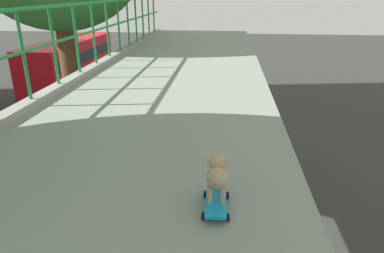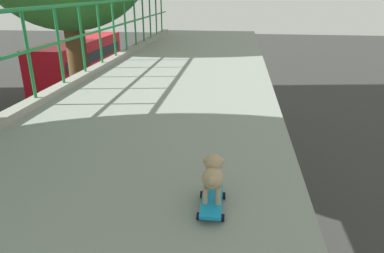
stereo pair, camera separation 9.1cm
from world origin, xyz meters
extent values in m
cylinder|color=#1A793A|center=(-0.25, 5.41, 5.81)|extent=(0.04, 0.04, 1.15)
cylinder|color=#1A793A|center=(-0.25, 6.24, 5.81)|extent=(0.04, 0.04, 1.15)
cylinder|color=#1A793A|center=(-0.25, 7.08, 5.81)|extent=(0.04, 0.04, 1.15)
cylinder|color=#1A793A|center=(-0.25, 7.91, 5.81)|extent=(0.04, 0.04, 1.15)
cylinder|color=#1A793A|center=(-0.25, 8.74, 5.81)|extent=(0.04, 0.04, 1.15)
cylinder|color=#1A793A|center=(-0.25, 9.58, 5.81)|extent=(0.04, 0.04, 1.15)
cylinder|color=#1A793A|center=(-0.25, 10.41, 5.81)|extent=(0.04, 0.04, 1.15)
cylinder|color=#1A793A|center=(-0.25, 11.24, 5.81)|extent=(0.04, 0.04, 1.15)
cylinder|color=#1A793A|center=(-0.25, 12.07, 5.81)|extent=(0.04, 0.04, 1.15)
cylinder|color=#1A793A|center=(-0.25, 12.91, 5.81)|extent=(0.04, 0.04, 1.15)
cylinder|color=#1A793A|center=(-0.25, 13.74, 5.81)|extent=(0.04, 0.04, 1.15)
cube|color=red|center=(-8.52, 24.51, 1.85)|extent=(2.53, 10.14, 3.14)
cube|color=black|center=(-8.52, 24.51, 2.40)|extent=(2.55, 9.33, 0.70)
cylinder|color=black|center=(-7.31, 28.06, 0.48)|extent=(0.28, 0.96, 0.96)
cylinder|color=black|center=(-9.74, 28.06, 0.48)|extent=(0.28, 0.96, 0.96)
cylinder|color=black|center=(-7.31, 21.72, 0.48)|extent=(0.28, 0.96, 0.96)
cylinder|color=black|center=(-9.74, 21.72, 0.48)|extent=(0.28, 0.96, 0.96)
cylinder|color=brown|center=(-2.30, 11.11, 3.20)|extent=(0.59, 0.59, 6.41)
cube|color=#128ECF|center=(2.34, 3.27, 5.20)|extent=(0.16, 0.43, 0.02)
cylinder|color=black|center=(2.42, 3.41, 5.16)|extent=(0.02, 0.05, 0.05)
cylinder|color=black|center=(2.25, 3.40, 5.16)|extent=(0.02, 0.05, 0.05)
cylinder|color=black|center=(2.42, 3.13, 5.16)|extent=(0.02, 0.05, 0.05)
cylinder|color=black|center=(2.26, 3.13, 5.16)|extent=(0.02, 0.05, 0.05)
cylinder|color=tan|center=(2.38, 3.39, 5.27)|extent=(0.04, 0.04, 0.12)
cylinder|color=tan|center=(2.29, 3.38, 5.27)|extent=(0.04, 0.04, 0.12)
cylinder|color=tan|center=(2.38, 3.22, 5.27)|extent=(0.04, 0.04, 0.12)
cylinder|color=tan|center=(2.29, 3.22, 5.27)|extent=(0.04, 0.04, 0.12)
ellipsoid|color=tan|center=(2.34, 3.30, 5.37)|extent=(0.15, 0.23, 0.14)
sphere|color=tan|center=(2.34, 3.40, 5.44)|extent=(0.14, 0.14, 0.14)
ellipsoid|color=tan|center=(2.33, 3.46, 5.43)|extent=(0.05, 0.06, 0.04)
sphere|color=tan|center=(2.39, 3.40, 5.45)|extent=(0.06, 0.06, 0.06)
sphere|color=tan|center=(2.28, 3.40, 5.45)|extent=(0.06, 0.06, 0.06)
sphere|color=tan|center=(2.34, 3.18, 5.41)|extent=(0.07, 0.07, 0.07)
camera|label=1|loc=(2.38, 1.11, 6.61)|focal=32.67mm
camera|label=2|loc=(2.47, 1.12, 6.61)|focal=32.67mm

